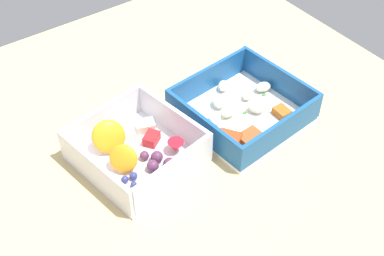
% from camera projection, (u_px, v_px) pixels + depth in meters
% --- Properties ---
extents(table_surface, '(0.80, 0.80, 0.02)m').
position_uv_depth(table_surface, '(189.00, 144.00, 0.79)').
color(table_surface, tan).
rests_on(table_surface, ground).
extents(pasta_container, '(0.19, 0.18, 0.05)m').
position_uv_depth(pasta_container, '(242.00, 110.00, 0.81)').
color(pasta_container, white).
rests_on(pasta_container, table_surface).
extents(fruit_bowl, '(0.18, 0.18, 0.05)m').
position_uv_depth(fruit_bowl, '(136.00, 150.00, 0.74)').
color(fruit_bowl, white).
rests_on(fruit_bowl, table_surface).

